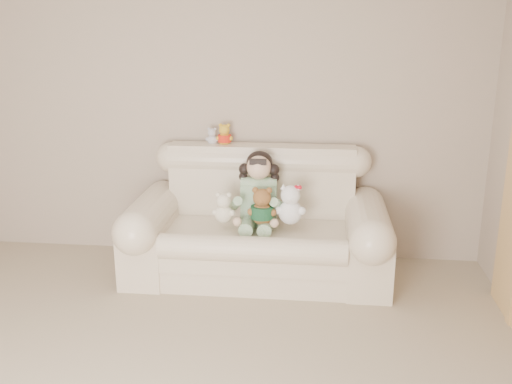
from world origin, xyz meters
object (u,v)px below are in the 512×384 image
at_px(white_cat, 290,200).
at_px(seated_child, 259,188).
at_px(cream_teddy, 224,205).
at_px(sofa, 257,217).
at_px(brown_teddy, 262,203).

bearing_deg(white_cat, seated_child, 143.16).
xyz_separation_m(seated_child, cream_teddy, (-0.26, -0.21, -0.08)).
height_order(sofa, cream_teddy, sofa).
bearing_deg(brown_teddy, seated_child, 113.02).
distance_m(sofa, white_cat, 0.33).
height_order(sofa, white_cat, sofa).
bearing_deg(cream_teddy, brown_teddy, -18.33).
distance_m(seated_child, brown_teddy, 0.23).
bearing_deg(cream_teddy, sofa, 10.12).
xyz_separation_m(brown_teddy, cream_teddy, (-0.30, 0.01, -0.03)).
distance_m(sofa, seated_child, 0.23).
height_order(seated_child, cream_teddy, seated_child).
bearing_deg(white_cat, brown_teddy, -172.46).
xyz_separation_m(sofa, cream_teddy, (-0.25, -0.13, 0.13)).
relative_size(brown_teddy, cream_teddy, 1.22).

